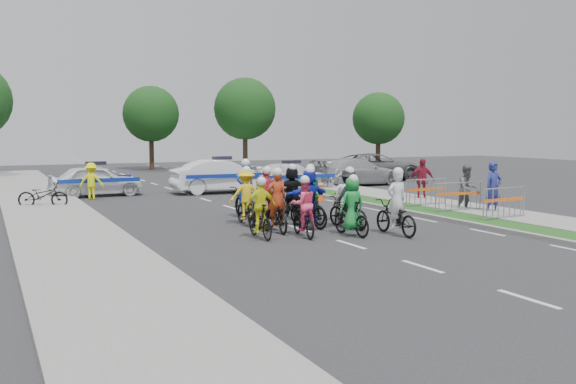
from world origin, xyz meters
name	(u,v)px	position (x,y,z in m)	size (l,w,h in m)	color
ground	(351,245)	(0.00, 0.00, 0.00)	(90.00, 90.00, 0.00)	#28282B
curb_right	(400,210)	(5.10, 5.00, 0.06)	(0.20, 60.00, 0.12)	gray
grass_strip	(416,209)	(5.80, 5.00, 0.06)	(1.20, 60.00, 0.11)	#1D4D19
sidewalk_right	(454,207)	(7.60, 5.00, 0.07)	(2.40, 60.00, 0.13)	gray
sidewalk_left	(65,232)	(-6.50, 5.00, 0.07)	(3.00, 60.00, 0.13)	gray
rider_0	(396,213)	(1.95, 0.79, 0.64)	(0.67, 1.89, 1.93)	black
rider_1	(352,212)	(0.75, 1.21, 0.68)	(0.76, 1.69, 1.74)	black
rider_2	(303,214)	(-0.53, 1.66, 0.64)	(0.81, 1.75, 1.72)	black
rider_3	(260,215)	(-1.74, 1.88, 0.66)	(0.86, 1.63, 1.71)	black
rider_4	(348,204)	(1.38, 2.46, 0.73)	(1.10, 1.90, 1.88)	black
rider_5	(309,202)	(0.35, 3.05, 0.79)	(1.56, 1.86, 1.89)	black
rider_6	(276,211)	(-0.85, 2.80, 0.62)	(0.84, 1.91, 1.88)	black
rider_7	(345,202)	(1.98, 3.69, 0.66)	(0.77, 1.65, 1.68)	black
rider_8	(309,201)	(0.80, 3.89, 0.71)	(0.84, 1.91, 1.90)	black
rider_9	(266,201)	(-0.44, 4.45, 0.70)	(0.97, 1.79, 1.83)	black
rider_10	(246,202)	(-1.17, 4.41, 0.72)	(1.08, 1.87, 1.86)	black
rider_11	(291,196)	(0.77, 5.13, 0.78)	(1.53, 1.82, 1.85)	black
rider_12	(245,198)	(-0.58, 5.94, 0.66)	(0.75, 1.99, 2.01)	black
police_car_0	(96,181)	(-3.95, 15.63, 0.71)	(1.67, 4.14, 1.41)	white
police_car_1	(222,176)	(1.73, 14.68, 0.79)	(1.67, 4.78, 1.58)	white
police_car_2	(291,177)	(5.29, 14.50, 0.66)	(1.86, 4.58, 1.33)	white
civilian_sedan	(357,172)	(9.68, 15.41, 0.73)	(2.06, 5.06, 1.47)	#A8A7AC
civilian_suv	(376,167)	(12.57, 18.02, 0.80)	(2.66, 5.77, 1.60)	slate
spectator_0	(493,188)	(7.65, 3.03, 0.93)	(0.68, 0.45, 1.86)	navy
spectator_1	(468,188)	(7.41, 4.09, 0.85)	(0.83, 0.64, 1.70)	#58595D
spectator_2	(422,180)	(8.05, 7.63, 0.90)	(1.05, 0.44, 1.79)	maroon
marshal_hiviz	(91,181)	(-4.35, 14.31, 0.79)	(1.02, 0.58, 1.57)	#FEFF0D
barrier_0	(504,204)	(6.70, 1.52, 0.56)	(2.00, 0.50, 1.12)	#A5A8AD
barrier_1	(458,198)	(6.70, 3.75, 0.56)	(2.00, 0.50, 1.12)	#A5A8AD
barrier_2	(426,193)	(6.70, 5.59, 0.56)	(2.00, 0.50, 1.12)	#A5A8AD
cone_0	(319,193)	(4.17, 9.46, 0.34)	(0.40, 0.40, 0.70)	#F24C0C
cone_1	(320,186)	(5.72, 12.29, 0.34)	(0.40, 0.40, 0.70)	#F24C0C
parked_bike	(43,195)	(-6.51, 11.88, 0.49)	(0.65, 1.87, 0.98)	black
tree_1	(245,109)	(9.00, 30.00, 4.54)	(4.55, 4.55, 6.82)	#382619
tree_2	(378,119)	(18.00, 26.00, 3.83)	(3.85, 3.85, 5.77)	#382619
tree_4	(151,114)	(3.00, 34.00, 4.19)	(4.20, 4.20, 6.30)	#382619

